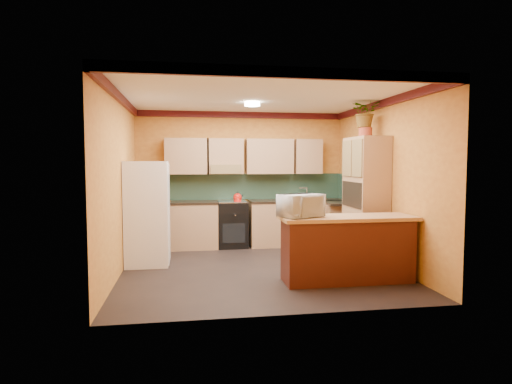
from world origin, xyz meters
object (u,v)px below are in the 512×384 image
pantry (365,200)px  base_cabinets_back (263,224)px  fridge (147,213)px  breakfast_bar (347,251)px  stove (232,224)px  microwave (301,206)px

pantry → base_cabinets_back: bearing=131.2°
fridge → breakfast_bar: fridge is taller
base_cabinets_back → breakfast_bar: same height
fridge → breakfast_bar: 3.25m
breakfast_bar → fridge: bearing=153.0°
stove → fridge: bearing=-140.6°
breakfast_bar → microwave: microwave is taller
pantry → breakfast_bar: size_ratio=1.17×
base_cabinets_back → microwave: bearing=-89.2°
microwave → breakfast_bar: bearing=-24.2°
breakfast_bar → pantry: bearing=55.8°
fridge → microwave: (2.19, -1.46, 0.24)m
base_cabinets_back → microwave: microwave is taller
pantry → breakfast_bar: pantry is taller
stove → pantry: (2.07, -1.65, 0.59)m
breakfast_bar → stove: bearing=116.3°
fridge → base_cabinets_back: bearing=30.3°
base_cabinets_back → fridge: (-2.15, -1.26, 0.41)m
base_cabinets_back → stove: 0.63m
fridge → stove: bearing=39.4°
base_cabinets_back → breakfast_bar: (0.72, -2.72, 0.00)m
microwave → pantry: bearing=13.1°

